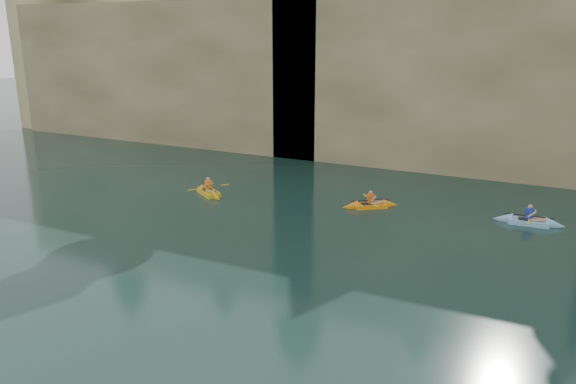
% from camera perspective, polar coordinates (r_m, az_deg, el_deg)
% --- Properties ---
extents(ground, '(160.00, 160.00, 0.00)m').
position_cam_1_polar(ground, '(15.81, -5.12, -15.69)').
color(ground, black).
rests_on(ground, ground).
extents(cliff, '(70.00, 16.00, 12.00)m').
position_cam_1_polar(cliff, '(42.07, 16.64, 12.46)').
color(cliff, tan).
rests_on(cliff, ground).
extents(cliff_slab_west, '(26.00, 2.40, 10.56)m').
position_cam_1_polar(cliff_slab_west, '(43.57, -12.82, 11.89)').
color(cliff_slab_west, tan).
rests_on(cliff_slab_west, ground).
extents(cliff_slab_center, '(24.00, 2.40, 11.40)m').
position_cam_1_polar(cliff_slab_center, '(34.49, 17.76, 11.15)').
color(cliff_slab_center, tan).
rests_on(cliff_slab_center, ground).
extents(sea_cave_west, '(4.50, 1.00, 4.00)m').
position_cam_1_polar(sea_cave_west, '(42.21, -10.94, 7.37)').
color(sea_cave_west, black).
rests_on(sea_cave_west, ground).
extents(sea_cave_center, '(3.50, 1.00, 3.20)m').
position_cam_1_polar(sea_cave_center, '(35.79, 7.49, 5.30)').
color(sea_cave_center, black).
rests_on(sea_cave_center, ground).
extents(kayaker_orange, '(2.65, 2.14, 1.06)m').
position_cam_1_polar(kayaker_orange, '(27.42, 8.34, -1.32)').
color(kayaker_orange, orange).
rests_on(kayaker_orange, ground).
extents(kayaker_yellow, '(2.72, 2.13, 1.15)m').
position_cam_1_polar(kayaker_yellow, '(29.55, -8.07, 0.01)').
color(kayaker_yellow, gold).
rests_on(kayaker_yellow, ground).
extents(kayaker_ltblue_mid, '(3.02, 2.26, 1.13)m').
position_cam_1_polar(kayaker_ltblue_mid, '(27.05, 23.24, -2.75)').
color(kayaker_ltblue_mid, '#82B2DA').
rests_on(kayaker_ltblue_mid, ground).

